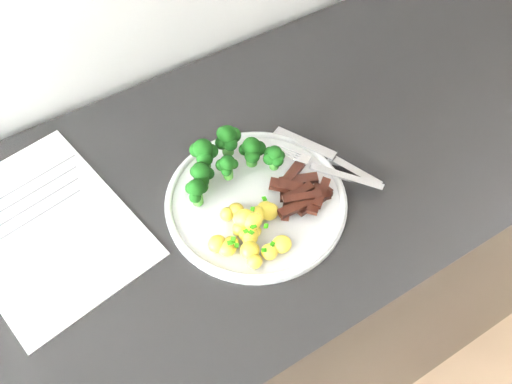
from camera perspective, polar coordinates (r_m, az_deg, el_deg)
The scene contains 8 objects.
counter at distance 1.26m, azimuth -1.42°, elevation -11.36°, with size 2.30×0.57×0.86m.
recipe_paper at distance 0.90m, azimuth -20.54°, elevation -3.37°, with size 0.27×0.35×0.00m.
plate at distance 0.86m, azimuth -0.00°, elevation -0.87°, with size 0.28×0.28×0.02m.
broccoli at distance 0.86m, azimuth -3.08°, elevation 3.49°, with size 0.17×0.10×0.07m.
potatoes at distance 0.81m, azimuth -0.68°, elevation -3.90°, with size 0.12×0.11×0.04m.
beef_strips at distance 0.86m, azimuth 4.77°, elevation -0.20°, with size 0.10×0.11×0.03m.
fork at distance 0.89m, azimuth 7.57°, elevation 2.16°, with size 0.11×0.16×0.02m.
knife at distance 0.91m, azimuth 8.51°, elevation 2.86°, with size 0.09×0.19×0.02m.
Camera 1 is at (-0.14, 1.22, 1.57)m, focal length 39.64 mm.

